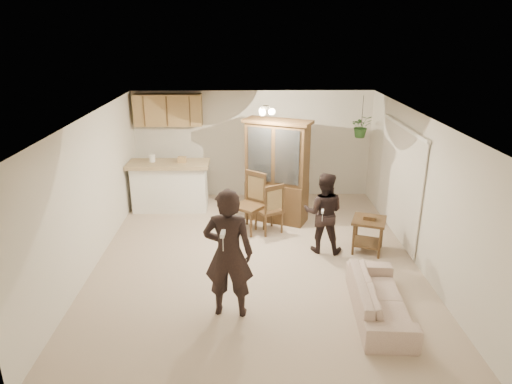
{
  "coord_description": "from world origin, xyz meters",
  "views": [
    {
      "loc": [
        -0.15,
        -7.17,
        3.84
      ],
      "look_at": [
        0.01,
        0.4,
        1.1
      ],
      "focal_mm": 32.0,
      "sensor_mm": 36.0,
      "label": 1
    }
  ],
  "objects_px": {
    "chair_hutch_left": "(249,215)",
    "chair_bar": "(179,195)",
    "china_hutch": "(277,172)",
    "sofa": "(380,292)",
    "adult": "(228,256)",
    "chair_hutch_right": "(269,218)",
    "child": "(323,216)",
    "side_table": "(368,235)"
  },
  "relations": [
    {
      "from": "sofa",
      "to": "chair_hutch_right",
      "type": "relative_size",
      "value": 1.82
    },
    {
      "from": "chair_bar",
      "to": "side_table",
      "type": "bearing_deg",
      "value": -51.19
    },
    {
      "from": "chair_hutch_left",
      "to": "chair_hutch_right",
      "type": "height_order",
      "value": "chair_hutch_left"
    },
    {
      "from": "sofa",
      "to": "chair_bar",
      "type": "bearing_deg",
      "value": 43.23
    },
    {
      "from": "adult",
      "to": "chair_hutch_right",
      "type": "relative_size",
      "value": 1.75
    },
    {
      "from": "side_table",
      "to": "chair_hutch_right",
      "type": "bearing_deg",
      "value": 153.18
    },
    {
      "from": "chair_bar",
      "to": "chair_hutch_left",
      "type": "relative_size",
      "value": 0.84
    },
    {
      "from": "china_hutch",
      "to": "sofa",
      "type": "bearing_deg",
      "value": -45.35
    },
    {
      "from": "child",
      "to": "chair_hutch_right",
      "type": "bearing_deg",
      "value": -28.87
    },
    {
      "from": "china_hutch",
      "to": "chair_hutch_left",
      "type": "xyz_separation_m",
      "value": [
        -0.58,
        -0.55,
        -0.72
      ]
    },
    {
      "from": "side_table",
      "to": "chair_hutch_right",
      "type": "relative_size",
      "value": 0.71
    },
    {
      "from": "china_hutch",
      "to": "chair_hutch_right",
      "type": "xyz_separation_m",
      "value": [
        -0.19,
        -0.6,
        -0.76
      ]
    },
    {
      "from": "child",
      "to": "chair_bar",
      "type": "relative_size",
      "value": 1.37
    },
    {
      "from": "child",
      "to": "chair_hutch_left",
      "type": "xyz_separation_m",
      "value": [
        -1.32,
        0.89,
        -0.34
      ]
    },
    {
      "from": "sofa",
      "to": "adult",
      "type": "distance_m",
      "value": 2.18
    },
    {
      "from": "child",
      "to": "china_hutch",
      "type": "distance_m",
      "value": 1.66
    },
    {
      "from": "child",
      "to": "chair_bar",
      "type": "distance_m",
      "value": 3.65
    },
    {
      "from": "adult",
      "to": "child",
      "type": "distance_m",
      "value": 2.5
    },
    {
      "from": "chair_hutch_right",
      "to": "sofa",
      "type": "bearing_deg",
      "value": 87.88
    },
    {
      "from": "child",
      "to": "chair_hutch_right",
      "type": "distance_m",
      "value": 1.31
    },
    {
      "from": "sofa",
      "to": "china_hutch",
      "type": "xyz_separation_m",
      "value": [
        -1.24,
        3.42,
        0.69
      ]
    },
    {
      "from": "chair_hutch_left",
      "to": "chair_bar",
      "type": "bearing_deg",
      "value": 177.98
    },
    {
      "from": "child",
      "to": "china_hutch",
      "type": "bearing_deg",
      "value": -49.58
    },
    {
      "from": "side_table",
      "to": "chair_hutch_left",
      "type": "relative_size",
      "value": 0.62
    },
    {
      "from": "chair_bar",
      "to": "chair_hutch_right",
      "type": "bearing_deg",
      "value": -54.75
    },
    {
      "from": "side_table",
      "to": "chair_hutch_left",
      "type": "distance_m",
      "value": 2.33
    },
    {
      "from": "chair_hutch_left",
      "to": "chair_hutch_right",
      "type": "distance_m",
      "value": 0.4
    },
    {
      "from": "child",
      "to": "chair_bar",
      "type": "height_order",
      "value": "child"
    },
    {
      "from": "adult",
      "to": "china_hutch",
      "type": "bearing_deg",
      "value": -98.91
    },
    {
      "from": "chair_hutch_left",
      "to": "adult",
      "type": "bearing_deg",
      "value": -58.22
    },
    {
      "from": "child",
      "to": "side_table",
      "type": "distance_m",
      "value": 0.89
    },
    {
      "from": "child",
      "to": "side_table",
      "type": "bearing_deg",
      "value": -170.12
    },
    {
      "from": "sofa",
      "to": "chair_bar",
      "type": "xyz_separation_m",
      "value": [
        -3.39,
        4.18,
        -0.09
      ]
    },
    {
      "from": "side_table",
      "to": "chair_bar",
      "type": "distance_m",
      "value": 4.33
    },
    {
      "from": "sofa",
      "to": "side_table",
      "type": "height_order",
      "value": "sofa"
    },
    {
      "from": "china_hutch",
      "to": "side_table",
      "type": "distance_m",
      "value": 2.27
    },
    {
      "from": "sofa",
      "to": "chair_bar",
      "type": "distance_m",
      "value": 5.38
    },
    {
      "from": "sofa",
      "to": "side_table",
      "type": "distance_m",
      "value": 1.96
    },
    {
      "from": "side_table",
      "to": "child",
      "type": "bearing_deg",
      "value": 176.75
    },
    {
      "from": "adult",
      "to": "chair_hutch_left",
      "type": "bearing_deg",
      "value": -90.24
    },
    {
      "from": "sofa",
      "to": "side_table",
      "type": "bearing_deg",
      "value": -5.19
    },
    {
      "from": "side_table",
      "to": "chair_hutch_left",
      "type": "xyz_separation_m",
      "value": [
        -2.14,
        0.93,
        0.01
      ]
    }
  ]
}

